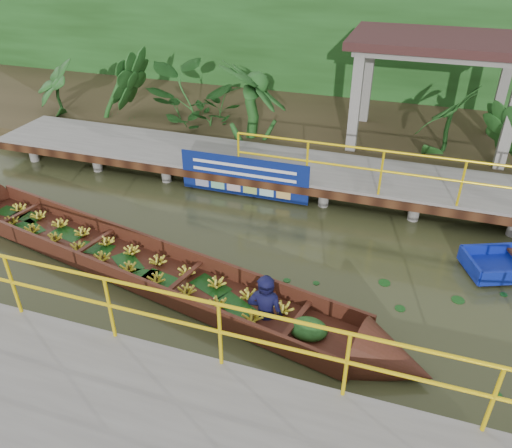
% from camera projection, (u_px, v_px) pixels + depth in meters
% --- Properties ---
extents(ground, '(80.00, 80.00, 0.00)m').
position_uv_depth(ground, '(243.00, 263.00, 9.58)').
color(ground, '#313319').
rests_on(ground, ground).
extents(land_strip, '(30.00, 8.00, 0.45)m').
position_uv_depth(land_strip, '(324.00, 123.00, 15.54)').
color(land_strip, '#342C1A').
rests_on(land_strip, ground).
extents(far_dock, '(16.00, 2.06, 1.66)m').
position_uv_depth(far_dock, '(291.00, 168.00, 12.10)').
color(far_dock, slate).
rests_on(far_dock, ground).
extents(pavilion, '(4.40, 3.00, 3.00)m').
position_uv_depth(pavilion, '(440.00, 52.00, 12.41)').
color(pavilion, slate).
rests_on(pavilion, ground).
extents(foliage_backdrop, '(30.00, 0.80, 4.00)m').
position_uv_depth(foliage_backdrop, '(343.00, 47.00, 16.64)').
color(foliage_backdrop, '#183D13').
rests_on(foliage_backdrop, ground).
extents(vendor_boat, '(10.88, 3.30, 2.10)m').
position_uv_depth(vendor_boat, '(147.00, 265.00, 9.17)').
color(vendor_boat, '#3B1D10').
rests_on(vendor_boat, ground).
extents(blue_banner, '(3.09, 0.04, 0.97)m').
position_uv_depth(blue_banner, '(244.00, 177.00, 11.52)').
color(blue_banner, navy).
rests_on(blue_banner, ground).
extents(tropical_plants, '(14.44, 1.44, 1.80)m').
position_uv_depth(tropical_plants, '(247.00, 103.00, 13.64)').
color(tropical_plants, '#183D13').
rests_on(tropical_plants, ground).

